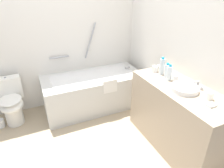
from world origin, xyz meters
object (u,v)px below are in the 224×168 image
at_px(sink_basin, 185,89).
at_px(sink_faucet, 197,85).
at_px(soap_dish, 211,105).
at_px(toilet_paper_roll, 0,123).
at_px(drinking_glass_3, 210,96).
at_px(drinking_glass_1, 160,68).
at_px(drinking_glass_0, 155,69).
at_px(water_bottle_3, 169,73).
at_px(toilet, 11,102).
at_px(water_bottle_1, 162,66).
at_px(drinking_glass_2, 176,79).
at_px(water_bottle_0, 167,71).
at_px(bathtub, 94,90).

height_order(sink_basin, sink_faucet, sink_faucet).
relative_size(soap_dish, toilet_paper_roll, 0.75).
relative_size(drinking_glass_3, soap_dish, 0.89).
bearing_deg(drinking_glass_1, soap_dish, -96.07).
relative_size(sink_faucet, drinking_glass_0, 1.93).
height_order(sink_basin, water_bottle_3, water_bottle_3).
height_order(drinking_glass_0, toilet_paper_roll, drinking_glass_0).
relative_size(toilet, water_bottle_1, 3.04).
distance_m(drinking_glass_0, drinking_glass_2, 0.36).
height_order(toilet, drinking_glass_3, drinking_glass_3).
height_order(sink_basin, water_bottle_1, water_bottle_1).
xyz_separation_m(sink_basin, sink_faucet, (0.18, 0.00, 0.01)).
relative_size(toilet, sink_faucet, 4.49).
height_order(soap_dish, toilet_paper_roll, soap_dish).
bearing_deg(drinking_glass_0, soap_dish, -90.62).
bearing_deg(drinking_glass_1, drinking_glass_3, -91.11).
bearing_deg(sink_basin, water_bottle_0, 81.83).
xyz_separation_m(drinking_glass_1, toilet_paper_roll, (-2.13, 0.78, -0.80)).
distance_m(toilet, toilet_paper_roll, 0.35).
bearing_deg(drinking_glass_2, drinking_glass_1, 82.32).
xyz_separation_m(drinking_glass_0, drinking_glass_2, (0.04, -0.35, 0.00)).
bearing_deg(drinking_glass_0, drinking_glass_2, -83.76).
bearing_deg(bathtub, water_bottle_3, -59.90).
distance_m(sink_faucet, drinking_glass_3, 0.25).
distance_m(soap_dish, toilet_paper_roll, 2.76).
bearing_deg(water_bottle_3, toilet_paper_roll, 152.24).
height_order(bathtub, water_bottle_3, bathtub).
distance_m(drinking_glass_1, drinking_glass_3, 0.82).
relative_size(water_bottle_1, water_bottle_3, 1.15).
xyz_separation_m(bathtub, water_bottle_1, (0.64, -0.86, 0.62)).
distance_m(drinking_glass_2, soap_dish, 0.56).
distance_m(bathtub, sink_faucet, 1.64).
bearing_deg(drinking_glass_3, drinking_glass_0, 95.07).
height_order(bathtub, drinking_glass_2, bathtub).
relative_size(water_bottle_0, drinking_glass_3, 2.27).
bearing_deg(water_bottle_3, drinking_glass_1, 73.14).
bearing_deg(sink_faucet, bathtub, 119.61).
relative_size(water_bottle_0, drinking_glass_0, 2.31).
height_order(drinking_glass_3, soap_dish, drinking_glass_3).
xyz_separation_m(water_bottle_1, drinking_glass_2, (0.01, -0.26, -0.06)).
relative_size(bathtub, sink_basin, 5.45).
bearing_deg(drinking_glass_3, bathtub, 113.29).
height_order(sink_faucet, water_bottle_1, water_bottle_1).
distance_m(water_bottle_1, water_bottle_3, 0.19).
xyz_separation_m(water_bottle_0, drinking_glass_1, (0.06, 0.21, -0.05)).
distance_m(drinking_glass_0, drinking_glass_1, 0.09).
bearing_deg(sink_faucet, drinking_glass_1, 96.40).
relative_size(toilet, soap_dish, 7.58).
bearing_deg(water_bottle_1, bathtub, 126.40).
relative_size(toilet, water_bottle_3, 3.51).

